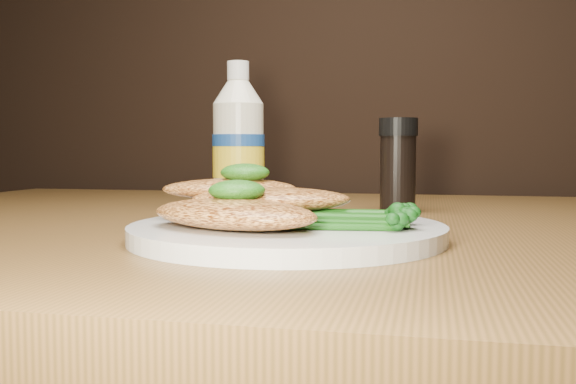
# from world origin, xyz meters

# --- Properties ---
(plate) EXTENTS (0.26, 0.26, 0.01)m
(plate) POSITION_xyz_m (0.00, 0.90, 0.76)
(plate) COLOR silver
(plate) RESTS_ON dining_table
(chicken_front) EXTENTS (0.16, 0.12, 0.02)m
(chicken_front) POSITION_xyz_m (-0.03, 0.86, 0.78)
(chicken_front) COLOR #DC9046
(chicken_front) RESTS_ON plate
(chicken_mid) EXTENTS (0.15, 0.09, 0.02)m
(chicken_mid) POSITION_xyz_m (-0.01, 0.91, 0.78)
(chicken_mid) COLOR #DC9046
(chicken_mid) RESTS_ON plate
(chicken_back) EXTENTS (0.13, 0.09, 0.02)m
(chicken_back) POSITION_xyz_m (-0.06, 0.94, 0.79)
(chicken_back) COLOR #DC9046
(chicken_back) RESTS_ON plate
(pesto_front) EXTENTS (0.06, 0.05, 0.02)m
(pesto_front) POSITION_xyz_m (-0.03, 0.88, 0.79)
(pesto_front) COLOR #0D3508
(pesto_front) RESTS_ON chicken_front
(pesto_back) EXTENTS (0.05, 0.04, 0.02)m
(pesto_back) POSITION_xyz_m (-0.04, 0.94, 0.80)
(pesto_back) COLOR #0D3508
(pesto_back) RESTS_ON chicken_back
(broccolini_bundle) EXTENTS (0.13, 0.10, 0.02)m
(broccolini_bundle) POSITION_xyz_m (0.05, 0.90, 0.77)
(broccolini_bundle) COLOR #154910
(broccolini_bundle) RESTS_ON plate
(mayo_bottle) EXTENTS (0.08, 0.08, 0.18)m
(mayo_bottle) POSITION_xyz_m (-0.11, 1.15, 0.84)
(mayo_bottle) COLOR beige
(mayo_bottle) RESTS_ON dining_table
(pepper_grinder) EXTENTS (0.06, 0.06, 0.11)m
(pepper_grinder) POSITION_xyz_m (0.08, 1.15, 0.81)
(pepper_grinder) COLOR black
(pepper_grinder) RESTS_ON dining_table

